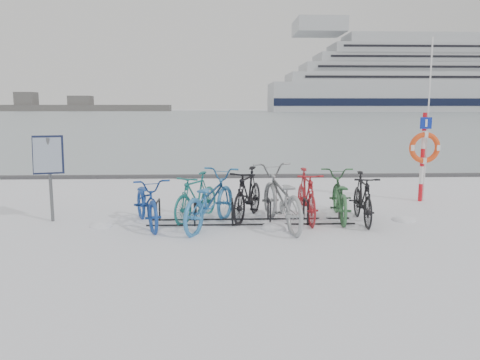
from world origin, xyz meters
TOP-DOWN VIEW (x-y plane):
  - ground at (0.00, 0.00)m, footprint 900.00×900.00m
  - ice_sheet at (0.00, 155.00)m, footprint 400.00×298.00m
  - quay_edge at (0.00, 5.90)m, footprint 400.00×0.25m
  - bike_rack at (0.00, 0.00)m, footprint 4.00×0.48m
  - info_board at (-3.92, 0.25)m, footprint 0.60×0.35m
  - lifebuoy_station at (4.20, 1.91)m, footprint 0.74×0.22m
  - cruise_ferry at (98.40, 212.70)m, footprint 154.77×29.15m
  - shoreline at (-122.02, 260.00)m, footprint 180.00×12.00m
  - bike_0 at (-1.99, -0.10)m, footprint 1.25×1.99m
  - bike_1 at (-1.08, 0.35)m, footprint 1.16×1.66m
  - bike_2 at (-0.79, -0.24)m, footprint 1.50×2.21m
  - bike_3 at (-0.04, 0.39)m, footprint 1.09×1.84m
  - bike_4 at (0.55, -0.23)m, footprint 1.19×2.35m
  - bike_5 at (1.12, 0.19)m, footprint 0.52×1.77m
  - bike_6 at (1.81, 0.33)m, footprint 0.89×1.97m
  - bike_7 at (2.20, 0.00)m, footprint 0.62×1.71m
  - snow_drifts at (0.41, 0.05)m, footprint 6.38×1.57m

SIDE VIEW (x-z plane):
  - ground at x=0.00m, z-range 0.00..0.00m
  - snow_drifts at x=0.41m, z-range -0.10..0.10m
  - ice_sheet at x=0.00m, z-range 0.00..0.02m
  - quay_edge at x=0.00m, z-range 0.00..0.10m
  - bike_rack at x=0.00m, z-range -0.05..0.41m
  - bike_1 at x=-1.08m, z-range 0.00..0.98m
  - bike_0 at x=-1.99m, z-range 0.00..0.98m
  - bike_6 at x=1.81m, z-range 0.00..1.00m
  - bike_7 at x=2.20m, z-range 0.00..1.01m
  - bike_5 at x=1.12m, z-range 0.00..1.06m
  - bike_3 at x=-0.04m, z-range 0.00..1.07m
  - bike_2 at x=-0.79m, z-range 0.00..1.10m
  - bike_4 at x=0.55m, z-range 0.00..1.17m
  - info_board at x=-3.92m, z-range 0.38..2.07m
  - lifebuoy_station at x=4.20m, z-range -0.63..3.21m
  - shoreline at x=-122.02m, z-range -1.96..7.54m
  - cruise_ferry at x=98.40m, z-range -11.58..39.28m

